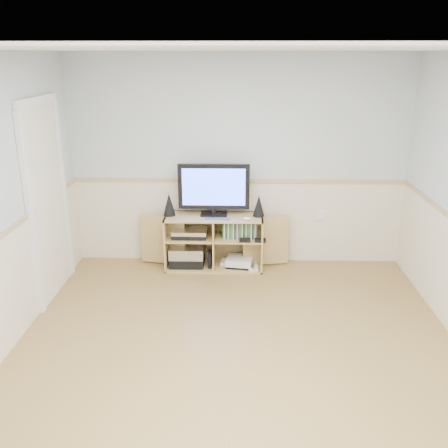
{
  "coord_description": "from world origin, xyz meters",
  "views": [
    {
      "loc": [
        0.0,
        -3.6,
        2.47
      ],
      "look_at": [
        -0.14,
        1.2,
        0.83
      ],
      "focal_mm": 40.0,
      "sensor_mm": 36.0,
      "label": 1
    }
  ],
  "objects_px": {
    "keyboard": "(217,219)",
    "media_cabinet": "(214,240)",
    "game_consoles": "(239,262)",
    "monitor": "(214,188)"
  },
  "relations": [
    {
      "from": "keyboard",
      "to": "game_consoles",
      "type": "height_order",
      "value": "keyboard"
    },
    {
      "from": "media_cabinet",
      "to": "keyboard",
      "type": "relative_size",
      "value": 6.24
    },
    {
      "from": "media_cabinet",
      "to": "keyboard",
      "type": "distance_m",
      "value": 0.38
    },
    {
      "from": "monitor",
      "to": "keyboard",
      "type": "distance_m",
      "value": 0.38
    },
    {
      "from": "keyboard",
      "to": "media_cabinet",
      "type": "bearing_deg",
      "value": 109.45
    },
    {
      "from": "game_consoles",
      "to": "keyboard",
      "type": "bearing_deg",
      "value": -153.25
    },
    {
      "from": "keyboard",
      "to": "game_consoles",
      "type": "xyz_separation_m",
      "value": [
        0.25,
        0.13,
        -0.59
      ]
    },
    {
      "from": "media_cabinet",
      "to": "monitor",
      "type": "bearing_deg",
      "value": -90.0
    },
    {
      "from": "monitor",
      "to": "keyboard",
      "type": "xyz_separation_m",
      "value": [
        0.05,
        -0.19,
        -0.33
      ]
    },
    {
      "from": "media_cabinet",
      "to": "game_consoles",
      "type": "relative_size",
      "value": 3.94
    }
  ]
}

